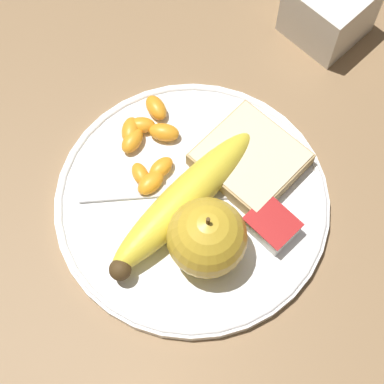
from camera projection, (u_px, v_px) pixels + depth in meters
The scene contains 16 objects.
ground_plane at pixel (192, 205), 0.66m from camera, with size 3.00×3.00×0.00m, color olive.
plate at pixel (192, 202), 0.65m from camera, with size 0.28×0.28×0.01m.
apple at pixel (207, 238), 0.59m from camera, with size 0.08×0.08×0.08m.
banana at pixel (185, 204), 0.62m from camera, with size 0.05×0.20×0.04m.
bread_slice at pixel (250, 159), 0.65m from camera, with size 0.10×0.09×0.02m.
fork at pixel (180, 190), 0.65m from camera, with size 0.12×0.15×0.00m.
jam_packet at pixel (272, 225), 0.62m from camera, with size 0.05×0.04×0.02m.
orange_segment_0 at pixel (140, 174), 0.65m from camera, with size 0.03×0.02×0.01m.
orange_segment_1 at pixel (151, 183), 0.64m from camera, with size 0.02×0.03×0.02m.
orange_segment_2 at pixel (156, 108), 0.68m from camera, with size 0.04×0.03×0.02m.
orange_segment_3 at pixel (130, 143), 0.66m from camera, with size 0.03×0.03×0.02m.
orange_segment_4 at pixel (141, 125), 0.67m from camera, with size 0.03×0.03×0.02m.
orange_segment_5 at pixel (160, 168), 0.65m from camera, with size 0.02×0.03×0.02m.
orange_segment_6 at pixel (164, 132), 0.67m from camera, with size 0.04×0.03×0.02m.
orange_segment_7 at pixel (131, 131), 0.67m from camera, with size 0.03×0.04×0.02m.
condiment_caddy at pixel (329, 9), 0.72m from camera, with size 0.08×0.08×0.07m.
Camera 1 is at (0.18, -0.18, 0.61)m, focal length 60.00 mm.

